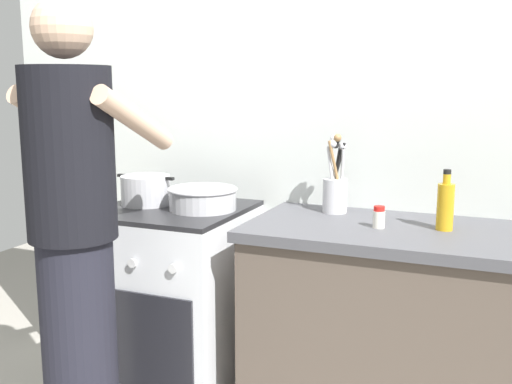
{
  "coord_description": "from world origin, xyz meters",
  "views": [
    {
      "loc": [
        0.94,
        -2.03,
        1.42
      ],
      "look_at": [
        0.05,
        0.12,
        1.0
      ],
      "focal_mm": 41.97,
      "sensor_mm": 36.0,
      "label": 1
    }
  ],
  "objects_px": {
    "pot": "(146,190)",
    "mixing_bowl": "(203,198)",
    "stove_range": "(175,307)",
    "oil_bottle": "(445,205)",
    "person": "(75,249)",
    "utensil_crock": "(335,188)",
    "spice_bottle": "(379,217)"
  },
  "relations": [
    {
      "from": "mixing_bowl",
      "to": "oil_bottle",
      "type": "distance_m",
      "value": 0.97
    },
    {
      "from": "oil_bottle",
      "to": "utensil_crock",
      "type": "bearing_deg",
      "value": 162.5
    },
    {
      "from": "utensil_crock",
      "to": "oil_bottle",
      "type": "relative_size",
      "value": 1.47
    },
    {
      "from": "stove_range",
      "to": "pot",
      "type": "relative_size",
      "value": 3.21
    },
    {
      "from": "stove_range",
      "to": "oil_bottle",
      "type": "distance_m",
      "value": 1.24
    },
    {
      "from": "pot",
      "to": "spice_bottle",
      "type": "distance_m",
      "value": 1.03
    },
    {
      "from": "mixing_bowl",
      "to": "spice_bottle",
      "type": "distance_m",
      "value": 0.75
    },
    {
      "from": "pot",
      "to": "mixing_bowl",
      "type": "xyz_separation_m",
      "value": [
        0.28,
        -0.0,
        -0.01
      ]
    },
    {
      "from": "spice_bottle",
      "to": "pot",
      "type": "bearing_deg",
      "value": 177.72
    },
    {
      "from": "oil_bottle",
      "to": "person",
      "type": "relative_size",
      "value": 0.13
    },
    {
      "from": "mixing_bowl",
      "to": "utensil_crock",
      "type": "xyz_separation_m",
      "value": [
        0.53,
        0.16,
        0.05
      ]
    },
    {
      "from": "mixing_bowl",
      "to": "spice_bottle",
      "type": "height_order",
      "value": "mixing_bowl"
    },
    {
      "from": "pot",
      "to": "oil_bottle",
      "type": "height_order",
      "value": "oil_bottle"
    },
    {
      "from": "stove_range",
      "to": "mixing_bowl",
      "type": "bearing_deg",
      "value": 5.38
    },
    {
      "from": "person",
      "to": "spice_bottle",
      "type": "bearing_deg",
      "value": 30.33
    },
    {
      "from": "pot",
      "to": "mixing_bowl",
      "type": "distance_m",
      "value": 0.28
    },
    {
      "from": "stove_range",
      "to": "mixing_bowl",
      "type": "distance_m",
      "value": 0.52
    },
    {
      "from": "utensil_crock",
      "to": "person",
      "type": "relative_size",
      "value": 0.19
    },
    {
      "from": "pot",
      "to": "stove_range",
      "type": "bearing_deg",
      "value": -5.7
    },
    {
      "from": "mixing_bowl",
      "to": "person",
      "type": "relative_size",
      "value": 0.17
    },
    {
      "from": "utensil_crock",
      "to": "oil_bottle",
      "type": "bearing_deg",
      "value": -17.5
    },
    {
      "from": "pot",
      "to": "utensil_crock",
      "type": "height_order",
      "value": "utensil_crock"
    },
    {
      "from": "utensil_crock",
      "to": "oil_bottle",
      "type": "distance_m",
      "value": 0.47
    },
    {
      "from": "pot",
      "to": "spice_bottle",
      "type": "xyz_separation_m",
      "value": [
        1.03,
        -0.04,
        -0.02
      ]
    },
    {
      "from": "stove_range",
      "to": "utensil_crock",
      "type": "height_order",
      "value": "utensil_crock"
    },
    {
      "from": "mixing_bowl",
      "to": "oil_bottle",
      "type": "bearing_deg",
      "value": 1.1
    },
    {
      "from": "oil_bottle",
      "to": "person",
      "type": "distance_m",
      "value": 1.32
    },
    {
      "from": "pot",
      "to": "person",
      "type": "distance_m",
      "value": 0.6
    },
    {
      "from": "mixing_bowl",
      "to": "person",
      "type": "height_order",
      "value": "person"
    },
    {
      "from": "spice_bottle",
      "to": "oil_bottle",
      "type": "xyz_separation_m",
      "value": [
        0.23,
        0.06,
        0.05
      ]
    },
    {
      "from": "mixing_bowl",
      "to": "stove_range",
      "type": "bearing_deg",
      "value": -174.62
    },
    {
      "from": "pot",
      "to": "person",
      "type": "height_order",
      "value": "person"
    }
  ]
}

